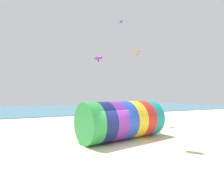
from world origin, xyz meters
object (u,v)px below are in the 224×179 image
(kite_handler, at_px, (154,123))
(kite_purple_parafoil, at_px, (98,58))
(giant_inflatable_tube, at_px, (122,120))
(kite_orange_parafoil, at_px, (138,52))
(kite_blue_parafoil, at_px, (121,21))

(kite_handler, xyz_separation_m, kite_purple_parafoil, (-2.41, 9.16, 8.15))
(giant_inflatable_tube, relative_size, kite_orange_parafoil, 6.65)
(kite_handler, bearing_deg, kite_blue_parafoil, 84.31)
(giant_inflatable_tube, distance_m, kite_orange_parafoil, 10.80)
(kite_orange_parafoil, bearing_deg, kite_purple_parafoil, 126.52)
(kite_purple_parafoil, bearing_deg, kite_orange_parafoil, -53.48)
(kite_handler, bearing_deg, giant_inflatable_tube, -164.09)
(kite_orange_parafoil, bearing_deg, giant_inflatable_tube, -132.95)
(giant_inflatable_tube, relative_size, kite_purple_parafoil, 4.54)
(kite_handler, relative_size, kite_blue_parafoil, 1.88)
(kite_orange_parafoil, distance_m, kite_purple_parafoil, 5.88)
(kite_handler, relative_size, kite_orange_parafoil, 1.43)
(kite_blue_parafoil, bearing_deg, kite_handler, -95.69)
(giant_inflatable_tube, xyz_separation_m, kite_purple_parafoil, (1.73, 10.34, 7.44))
(kite_blue_parafoil, bearing_deg, kite_orange_parafoil, -86.28)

